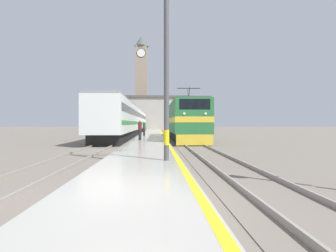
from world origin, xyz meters
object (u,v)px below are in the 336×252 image
at_px(person_on_platform, 144,128).
at_px(second_waiting_passenger, 140,129).
at_px(locomotive_train, 184,121).
at_px(passenger_train, 131,120).
at_px(catenary_mast, 170,57).
at_px(clock_tower, 141,80).

distance_m(person_on_platform, second_waiting_passenger, 8.14).
bearing_deg(person_on_platform, second_waiting_passenger, -89.99).
bearing_deg(person_on_platform, locomotive_train, -47.55).
bearing_deg(person_on_platform, passenger_train, 105.25).
height_order(catenary_mast, person_on_platform, catenary_mast).
bearing_deg(catenary_mast, person_on_platform, 95.40).
xyz_separation_m(passenger_train, catenary_mast, (4.49, -30.18, 2.15)).
bearing_deg(passenger_train, second_waiting_passenger, -81.78).
xyz_separation_m(locomotive_train, clock_tower, (-7.34, 53.46, 12.88)).
relative_size(locomotive_train, passenger_train, 0.34).
bearing_deg(clock_tower, locomotive_train, -82.19).
bearing_deg(clock_tower, person_on_platform, -86.43).
relative_size(locomotive_train, second_waiting_passenger, 8.38).
relative_size(person_on_platform, second_waiting_passenger, 0.97).
distance_m(catenary_mast, clock_tower, 70.75).
relative_size(passenger_train, person_on_platform, 25.69).
distance_m(locomotive_train, person_on_platform, 6.41).
bearing_deg(catenary_mast, second_waiting_passenger, 98.77).
bearing_deg(locomotive_train, second_waiting_passenger, -141.22).
relative_size(person_on_platform, clock_tower, 0.06).
height_order(catenary_mast, clock_tower, clock_tower).
xyz_separation_m(locomotive_train, passenger_train, (-6.79, 13.86, 0.19)).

